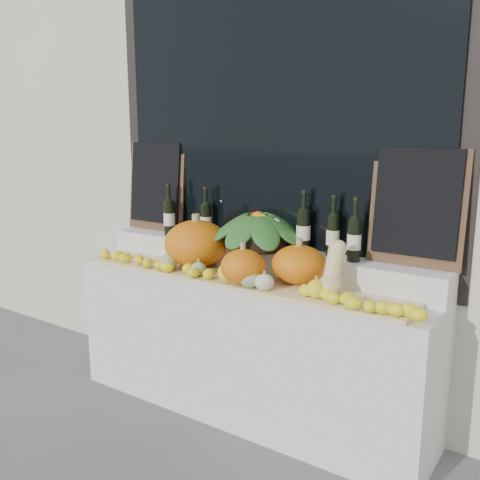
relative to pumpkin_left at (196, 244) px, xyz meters
The scene contains 18 objects.
storefront_facade 1.46m from the pumpkin_left, 65.53° to the left, with size 7.00×0.94×4.50m.
display_sill 0.71m from the pumpkin_left, ahead, with size 2.30×0.55×0.88m, color silver.
rear_tier 0.41m from the pumpkin_left, 29.53° to the left, with size 2.30×0.25×0.16m, color silver.
straw_bedding 0.39m from the pumpkin_left, 12.41° to the right, with size 2.10×0.32×0.03m, color tan.
pumpkin_left is the anchor object (origin of this frame).
pumpkin_right 0.71m from the pumpkin_left, ahead, with size 0.31×0.31×0.22m, color orange.
pumpkin_center 0.49m from the pumpkin_left, 19.48° to the right, with size 0.25×0.25×0.20m, color orange.
butternut_squash 0.96m from the pumpkin_left, ahead, with size 0.13×0.20×0.29m.
decorative_gourds 0.46m from the pumpkin_left, 23.89° to the right, with size 1.10×0.15×0.14m.
lemon_heap 0.41m from the pumpkin_left, 28.13° to the right, with size 2.20×0.16×0.06m, color yellow, non-canonical shape.
produce_bowl 0.40m from the pumpkin_left, 28.19° to the left, with size 0.65×0.65×0.23m.
wine_bottle_far_left 0.42m from the pumpkin_left, 155.88° to the left, with size 0.08×0.08×0.35m.
wine_bottle_near_left 0.26m from the pumpkin_left, 112.54° to the left, with size 0.08×0.08×0.34m.
wine_bottle_tall 0.68m from the pumpkin_left, 19.50° to the left, with size 0.08×0.08×0.37m.
wine_bottle_near_right 0.86m from the pumpkin_left, 15.02° to the left, with size 0.08×0.08×0.35m.
wine_bottle_far_right 0.99m from the pumpkin_left, ahead, with size 0.08×0.08×0.35m.
chalkboard_left 0.70m from the pumpkin_left, 155.41° to the left, with size 0.50×0.09×0.62m.
chalkboard_right 1.33m from the pumpkin_left, 11.62° to the left, with size 0.50×0.09×0.62m.
Camera 1 is at (1.71, -1.06, 1.76)m, focal length 40.00 mm.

